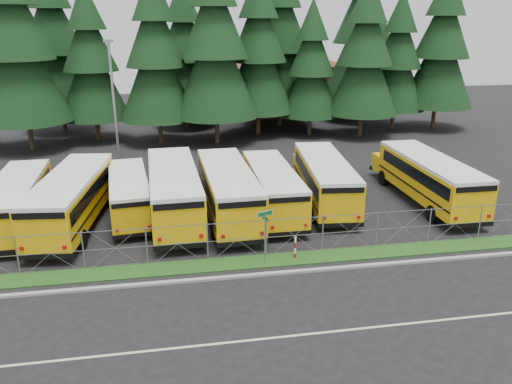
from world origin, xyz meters
TOP-DOWN VIEW (x-y plane):
  - ground at (0.00, 0.00)m, footprint 120.00×120.00m
  - curb at (0.00, -3.10)m, footprint 50.00×0.25m
  - grass_verge at (0.00, -1.70)m, footprint 50.00×1.40m
  - road_lane_line at (0.00, -8.00)m, footprint 50.00×0.12m
  - chainlink_fence at (0.00, -1.00)m, footprint 44.00×0.10m
  - brick_building at (6.00, 40.00)m, footprint 22.00×10.00m
  - bus_0 at (-14.54, 5.43)m, footprint 3.02×10.94m
  - bus_1 at (-11.33, 4.97)m, footprint 4.10×12.14m
  - bus_2 at (-8.27, 6.10)m, footprint 3.31×9.98m
  - bus_3 at (-5.55, 5.15)m, footprint 3.38×12.35m
  - bus_4 at (-2.32, 4.87)m, footprint 3.15×11.96m
  - bus_5 at (0.55, 5.28)m, footprint 2.63×10.89m
  - bus_6 at (4.21, 6.13)m, footprint 3.90×11.74m
  - bus_east at (10.91, 5.05)m, footprint 2.82×11.88m
  - street_sign at (-1.23, -1.87)m, footprint 0.79×0.52m
  - striped_bollard at (0.38, -1.64)m, footprint 0.11×0.11m
  - light_standard at (-9.64, 15.25)m, footprint 0.70×0.35m
  - conifer_1 at (-18.36, 24.43)m, footprint 8.14×8.14m
  - conifer_2 at (-12.74, 27.23)m, footprint 6.80×6.80m
  - conifer_3 at (-6.52, 25.00)m, footprint 7.29×7.29m
  - conifer_4 at (-1.06, 24.06)m, footprint 8.08×8.08m
  - conifer_5 at (3.57, 27.16)m, footprint 7.44×7.44m
  - conifer_6 at (8.86, 26.17)m, footprint 6.12×6.12m
  - conifer_7 at (13.85, 24.58)m, footprint 7.16×7.16m
  - conifer_8 at (18.75, 27.51)m, footprint 6.54×6.54m
  - conifer_9 at (23.29, 26.90)m, footprint 7.59×7.59m
  - conifer_10 at (-16.92, 32.57)m, footprint 8.04×8.04m
  - conifer_11 at (-3.63, 32.29)m, footprint 7.18×7.18m
  - conifer_12 at (6.72, 31.09)m, footprint 8.11×8.11m
  - conifer_13 at (16.77, 32.96)m, footprint 8.85×8.85m

SIDE VIEW (x-z plane):
  - ground at x=0.00m, z-range 0.00..0.00m
  - road_lane_line at x=0.00m, z-range 0.00..0.01m
  - grass_verge at x=0.00m, z-range 0.00..0.06m
  - curb at x=0.00m, z-range 0.00..0.12m
  - striped_bollard at x=0.38m, z-range 0.00..1.20m
  - chainlink_fence at x=0.00m, z-range 0.00..2.00m
  - bus_2 at x=-8.27m, z-range 0.00..2.57m
  - bus_0 at x=-14.54m, z-range 0.00..2.84m
  - bus_5 at x=0.55m, z-range 0.00..2.85m
  - bus_6 at x=4.21m, z-range 0.00..3.02m
  - bus_east at x=10.91m, z-range 0.00..3.11m
  - bus_4 at x=-2.32m, z-range 0.00..3.11m
  - bus_1 at x=-11.33m, z-range 0.00..3.12m
  - bus_3 at x=-5.55m, z-range 0.00..3.21m
  - street_sign at x=-1.23m, z-range 0.63..3.44m
  - brick_building at x=6.00m, z-range 0.00..6.00m
  - light_standard at x=-9.64m, z-range 0.43..10.57m
  - conifer_6 at x=8.86m, z-range 0.00..13.54m
  - conifer_8 at x=18.75m, z-range 0.00..14.46m
  - conifer_2 at x=-12.74m, z-range 0.00..15.03m
  - conifer_7 at x=13.85m, z-range 0.00..15.83m
  - conifer_11 at x=-3.63m, z-range 0.00..15.89m
  - conifer_3 at x=-6.52m, z-range 0.00..16.13m
  - conifer_5 at x=3.57m, z-range 0.00..16.45m
  - conifer_9 at x=23.29m, z-range 0.00..16.79m
  - conifer_10 at x=-16.92m, z-range 0.00..17.78m
  - conifer_4 at x=-1.06m, z-range 0.00..17.88m
  - conifer_12 at x=6.72m, z-range 0.00..17.94m
  - conifer_1 at x=-18.36m, z-range 0.00..18.00m
  - conifer_13 at x=16.77m, z-range 0.00..19.58m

